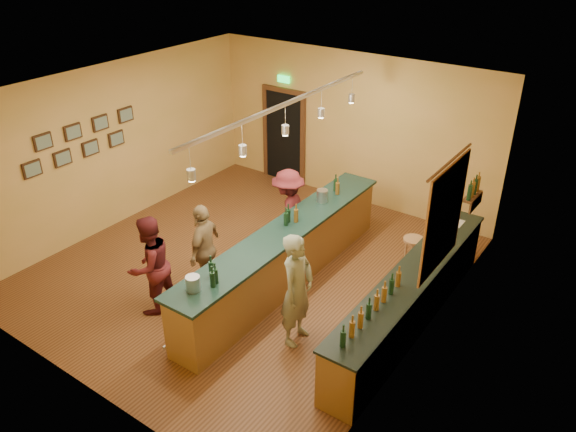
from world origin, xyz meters
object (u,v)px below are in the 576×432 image
Objects in this scene: back_counter at (410,298)px; bar_stool at (413,246)px; tasting_bar at (285,252)px; bartender at (297,290)px; customer_b at (205,248)px; customer_a at (150,265)px; customer_c at (288,212)px.

back_counter is 6.17× the size of bar_stool.
tasting_bar is (-2.18, -0.18, 0.12)m from back_counter.
tasting_bar is 1.48m from bartender.
customer_b is at bearing -137.31° from tasting_bar.
back_counter is 3.34m from customer_b.
tasting_bar is 3.23× the size of customer_b.
tasting_bar is 2.19m from bar_stool.
bar_stool is (-0.52, 1.25, 0.11)m from back_counter.
bartender is 2.36m from customer_a.
tasting_bar is at bearing 144.55° from customer_a.
bartender reaches higher than bar_stool.
bartender is 2.47m from customer_c.
bartender is at bearing -105.05° from bar_stool.
back_counter is 1.36m from bar_stool.
customer_c is at bearing 149.24° from customer_b.
customer_c is 2.29m from bar_stool.
customer_a reaches higher than back_counter.
bar_stool is (1.65, 1.43, -0.01)m from tasting_bar.
tasting_bar is 1.04m from customer_c.
customer_c is (-2.72, 0.68, 0.33)m from back_counter.
customer_b is at bearing 79.71° from bartender.
bartender is 1.07× the size of customer_c.
customer_c is at bearing 33.33° from bartender.
back_counter is at bearing 91.75° from customer_b.
customer_c reaches higher than tasting_bar.
customer_b is 2.14× the size of bar_stool.
bar_stool is at bearing 112.71° from back_counter.
customer_b is (-3.15, -1.08, 0.30)m from back_counter.
customer_a is 0.94m from customer_b.
back_counter is 2.19m from tasting_bar.
bartender is 1.96m from customer_b.
customer_a is at bearing -132.32° from bar_stool.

